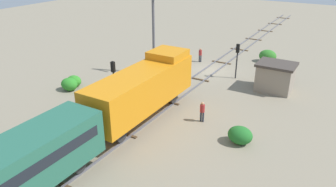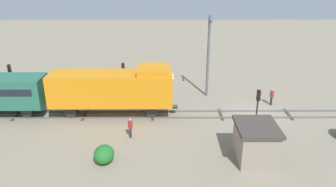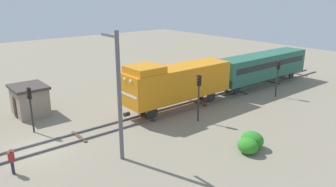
{
  "view_description": "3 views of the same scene",
  "coord_description": "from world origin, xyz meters",
  "px_view_note": "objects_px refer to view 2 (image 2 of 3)",
  "views": [
    {
      "loc": [
        -13.56,
        32.37,
        12.62
      ],
      "look_at": [
        -0.91,
        11.01,
        1.59
      ],
      "focal_mm": 35.0,
      "sensor_mm": 36.0,
      "label": 1
    },
    {
      "loc": [
        -27.92,
        8.37,
        13.17
      ],
      "look_at": [
        1.36,
        8.18,
        1.66
      ],
      "focal_mm": 35.0,
      "sensor_mm": 36.0,
      "label": 2
    },
    {
      "loc": [
        22.27,
        -6.16,
        10.69
      ],
      "look_at": [
        -0.44,
        12.43,
        1.64
      ],
      "focal_mm": 35.0,
      "sensor_mm": 36.0,
      "label": 3
    }
  ],
  "objects_px": {
    "traffic_signal_near": "(258,103)",
    "worker_near_track": "(272,96)",
    "locomotive": "(113,88)",
    "worker_by_signal": "(130,126)",
    "traffic_signal_far": "(11,76)",
    "relay_hut": "(256,142)",
    "catenary_mast": "(208,55)",
    "traffic_signal_mid": "(123,75)"
  },
  "relations": [
    {
      "from": "traffic_signal_near",
      "to": "worker_near_track",
      "type": "xyz_separation_m",
      "value": [
        5.6,
        -3.04,
        -1.6
      ]
    },
    {
      "from": "locomotive",
      "to": "worker_by_signal",
      "type": "xyz_separation_m",
      "value": [
        -4.2,
        -1.89,
        -1.78
      ]
    },
    {
      "from": "traffic_signal_far",
      "to": "relay_hut",
      "type": "relative_size",
      "value": 1.12
    },
    {
      "from": "traffic_signal_near",
      "to": "relay_hut",
      "type": "bearing_deg",
      "value": 164.83
    },
    {
      "from": "traffic_signal_near",
      "to": "traffic_signal_far",
      "type": "height_order",
      "value": "traffic_signal_far"
    },
    {
      "from": "traffic_signal_far",
      "to": "worker_near_track",
      "type": "height_order",
      "value": "traffic_signal_far"
    },
    {
      "from": "catenary_mast",
      "to": "relay_hut",
      "type": "xyz_separation_m",
      "value": [
        -12.44,
        -2.01,
        -3.13
      ]
    },
    {
      "from": "worker_by_signal",
      "to": "catenary_mast",
      "type": "bearing_deg",
      "value": 27.03
    },
    {
      "from": "traffic_signal_mid",
      "to": "catenary_mast",
      "type": "xyz_separation_m",
      "value": [
        1.54,
        -8.66,
        1.67
      ]
    },
    {
      "from": "worker_near_track",
      "to": "relay_hut",
      "type": "relative_size",
      "value": 0.49
    },
    {
      "from": "traffic_signal_mid",
      "to": "traffic_signal_near",
      "type": "bearing_deg",
      "value": -119.13
    },
    {
      "from": "traffic_signal_mid",
      "to": "worker_near_track",
      "type": "bearing_deg",
      "value": -93.84
    },
    {
      "from": "traffic_signal_mid",
      "to": "relay_hut",
      "type": "xyz_separation_m",
      "value": [
        -10.9,
        -10.68,
        -1.46
      ]
    },
    {
      "from": "traffic_signal_far",
      "to": "worker_by_signal",
      "type": "bearing_deg",
      "value": -121.33
    },
    {
      "from": "worker_near_track",
      "to": "relay_hut",
      "type": "height_order",
      "value": "relay_hut"
    },
    {
      "from": "catenary_mast",
      "to": "relay_hut",
      "type": "relative_size",
      "value": 2.44
    },
    {
      "from": "locomotive",
      "to": "relay_hut",
      "type": "xyz_separation_m",
      "value": [
        -7.5,
        -11.19,
        -1.38
      ]
    },
    {
      "from": "traffic_signal_mid",
      "to": "locomotive",
      "type": "bearing_deg",
      "value": 171.44
    },
    {
      "from": "traffic_signal_mid",
      "to": "catenary_mast",
      "type": "distance_m",
      "value": 8.95
    },
    {
      "from": "locomotive",
      "to": "catenary_mast",
      "type": "distance_m",
      "value": 10.57
    },
    {
      "from": "traffic_signal_far",
      "to": "traffic_signal_mid",
      "type": "bearing_deg",
      "value": -91.0
    },
    {
      "from": "traffic_signal_far",
      "to": "traffic_signal_near",
      "type": "bearing_deg",
      "value": -106.29
    },
    {
      "from": "locomotive",
      "to": "worker_near_track",
      "type": "bearing_deg",
      "value": -81.14
    },
    {
      "from": "locomotive",
      "to": "catenary_mast",
      "type": "xyz_separation_m",
      "value": [
        4.94,
        -9.17,
        1.75
      ]
    },
    {
      "from": "locomotive",
      "to": "traffic_signal_far",
      "type": "xyz_separation_m",
      "value": [
        3.6,
        10.92,
        -0.04
      ]
    },
    {
      "from": "traffic_signal_near",
      "to": "traffic_signal_mid",
      "type": "relative_size",
      "value": 0.9
    },
    {
      "from": "locomotive",
      "to": "traffic_signal_near",
      "type": "relative_size",
      "value": 3.13
    },
    {
      "from": "locomotive",
      "to": "worker_by_signal",
      "type": "relative_size",
      "value": 6.82
    },
    {
      "from": "catenary_mast",
      "to": "traffic_signal_far",
      "type": "bearing_deg",
      "value": 93.82
    },
    {
      "from": "worker_near_track",
      "to": "worker_by_signal",
      "type": "relative_size",
      "value": 1.0
    },
    {
      "from": "locomotive",
      "to": "worker_near_track",
      "type": "distance_m",
      "value": 15.68
    },
    {
      "from": "traffic_signal_mid",
      "to": "catenary_mast",
      "type": "relative_size",
      "value": 0.48
    },
    {
      "from": "traffic_signal_near",
      "to": "traffic_signal_mid",
      "type": "height_order",
      "value": "traffic_signal_mid"
    },
    {
      "from": "relay_hut",
      "to": "locomotive",
      "type": "bearing_deg",
      "value": 56.16
    },
    {
      "from": "locomotive",
      "to": "traffic_signal_mid",
      "type": "bearing_deg",
      "value": -8.56
    },
    {
      "from": "worker_by_signal",
      "to": "worker_near_track",
      "type": "bearing_deg",
      "value": 1.62
    },
    {
      "from": "worker_near_track",
      "to": "relay_hut",
      "type": "distance_m",
      "value": 10.76
    },
    {
      "from": "traffic_signal_far",
      "to": "relay_hut",
      "type": "xyz_separation_m",
      "value": [
        -11.1,
        -22.11,
        -1.34
      ]
    },
    {
      "from": "worker_near_track",
      "to": "worker_by_signal",
      "type": "xyz_separation_m",
      "value": [
        -6.6,
        13.5,
        0.0
      ]
    },
    {
      "from": "locomotive",
      "to": "traffic_signal_far",
      "type": "distance_m",
      "value": 11.5
    },
    {
      "from": "traffic_signal_near",
      "to": "relay_hut",
      "type": "distance_m",
      "value": 4.62
    },
    {
      "from": "traffic_signal_mid",
      "to": "worker_by_signal",
      "type": "distance_m",
      "value": 7.95
    }
  ]
}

